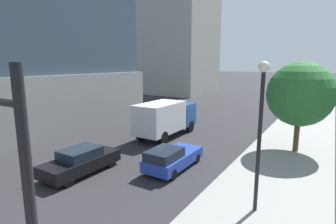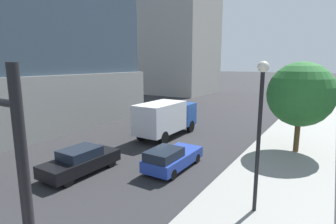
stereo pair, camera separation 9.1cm
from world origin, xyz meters
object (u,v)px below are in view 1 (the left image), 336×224
(street_lamp, at_px, (261,117))
(car_black, at_px, (81,161))
(street_tree, at_px, (300,94))
(construction_building, at_px, (178,21))
(car_blue, at_px, (172,158))
(box_truck, at_px, (165,117))

(street_lamp, height_order, car_black, street_lamp)
(street_lamp, bearing_deg, street_tree, 87.09)
(street_tree, distance_m, car_black, 14.83)
(street_lamp, height_order, street_tree, street_tree)
(construction_building, xyz_separation_m, car_blue, (20.38, -36.46, -14.05))
(street_lamp, relative_size, street_tree, 0.99)
(car_black, relative_size, box_truck, 0.69)
(car_black, bearing_deg, car_blue, 37.93)
(car_black, height_order, car_blue, car_black)
(street_tree, relative_size, box_truck, 0.94)
(street_lamp, distance_m, car_black, 10.22)
(street_lamp, bearing_deg, car_blue, 158.01)
(street_lamp, bearing_deg, construction_building, 123.73)
(car_blue, bearing_deg, box_truck, 125.30)
(car_blue, bearing_deg, street_lamp, -21.99)
(construction_building, distance_m, box_truck, 37.02)
(street_tree, height_order, car_blue, street_tree)
(box_truck, bearing_deg, car_blue, -54.70)
(street_lamp, xyz_separation_m, street_tree, (0.47, 9.32, 0.00))
(car_blue, bearing_deg, construction_building, 119.20)
(construction_building, bearing_deg, box_truck, -62.06)
(street_tree, bearing_deg, car_blue, -129.61)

